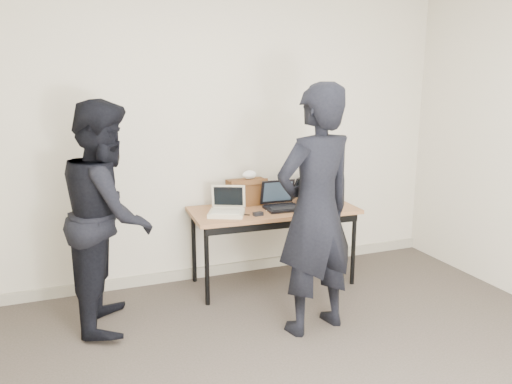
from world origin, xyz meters
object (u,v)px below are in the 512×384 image
equipment_box (325,190)px  laptop_center (281,202)px  laptop_beige (227,209)px  leather_satchel (247,191)px  person_observer (108,215)px  laptop_right (309,195)px  desk (274,215)px  person_typist (316,211)px

equipment_box → laptop_center: bearing=-160.7°
laptop_beige → equipment_box: 1.11m
laptop_beige → leather_satchel: 0.39m
equipment_box → person_observer: size_ratio=0.17×
laptop_right → equipment_box: laptop_right is taller
laptop_beige → person_observer: bearing=-143.2°
desk → laptop_right: (0.43, 0.15, 0.11)m
laptop_center → equipment_box: bearing=21.5°
laptop_right → person_observer: 1.93m
laptop_beige → laptop_right: (0.89, 0.18, 0.01)m
desk → leather_satchel: size_ratio=4.14×
laptop_center → person_observer: size_ratio=0.19×
desk → person_observer: 1.49m
person_typist → person_observer: bearing=-37.3°
equipment_box → desk: bearing=-163.1°
desk → person_typist: size_ratio=0.82×
desk → laptop_right: bearing=21.5°
laptop_center → equipment_box: size_ratio=1.15×
equipment_box → person_typist: size_ratio=0.16×
laptop_center → person_typist: person_typist is taller
laptop_beige → person_typist: person_typist is taller
person_typist → laptop_right: bearing=-126.6°
laptop_beige → laptop_right: laptop_right is taller
laptop_beige → leather_satchel: leather_satchel is taller
laptop_right → person_observer: bearing=147.1°
laptop_center → equipment_box: laptop_center is taller
desk → laptop_beige: (-0.46, -0.03, 0.11)m
leather_satchel → person_typist: (0.12, -1.13, 0.08)m
desk → leather_satchel: bearing=130.7°
person_observer → laptop_center: bearing=-71.1°
person_typist → laptop_center: bearing=-109.8°
leather_satchel → person_observer: person_observer is taller
leather_satchel → person_typist: size_ratio=0.20×
leather_satchel → person_typist: person_typist is taller
leather_satchel → person_observer: 1.36m
laptop_beige → person_observer: (-1.01, -0.20, 0.10)m
person_typist → equipment_box: bearing=-133.8°
laptop_center → desk: bearing=178.8°
person_observer → desk: bearing=-70.6°
desk → laptop_right: size_ratio=3.31×
laptop_center → person_typist: (-0.13, -0.90, 0.15)m
desk → laptop_right: 0.47m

